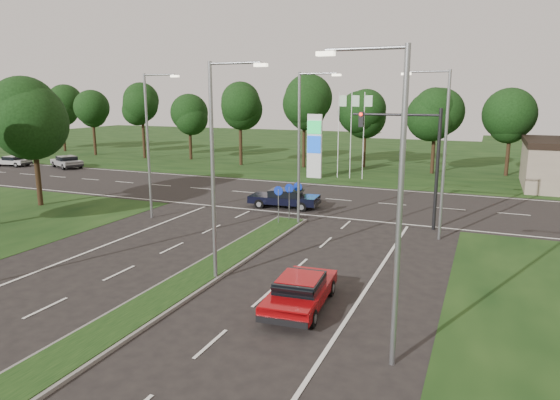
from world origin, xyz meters
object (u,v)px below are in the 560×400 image
at_px(red_sedan, 300,291).
at_px(far_car_b, 13,161).
at_px(navy_sedan, 284,198).
at_px(far_car_a, 67,162).

bearing_deg(red_sedan, far_car_b, 147.09).
bearing_deg(navy_sedan, far_car_a, 68.15).
distance_m(red_sedan, navy_sedan, 16.79).
bearing_deg(far_car_a, far_car_b, 125.99).
distance_m(navy_sedan, far_car_a, 30.47).
bearing_deg(far_car_b, navy_sedan, -106.34).
xyz_separation_m(navy_sedan, far_car_a, (-29.12, 8.99, -0.00)).
distance_m(red_sedan, far_car_b, 48.38).
relative_size(red_sedan, far_car_a, 0.93).
bearing_deg(navy_sedan, far_car_b, 73.14).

